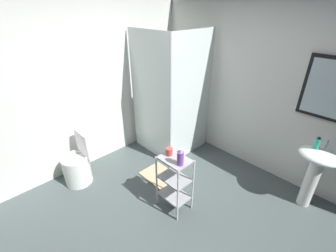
{
  "coord_description": "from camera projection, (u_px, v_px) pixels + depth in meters",
  "views": [
    {
      "loc": [
        1.26,
        -1.24,
        2.3
      ],
      "look_at": [
        -0.49,
        0.45,
        0.99
      ],
      "focal_mm": 24.45,
      "sensor_mm": 36.0,
      "label": 1
    }
  ],
  "objects": [
    {
      "name": "ground_plane",
      "position": [
        169.0,
        229.0,
        2.65
      ],
      "size": [
        4.2,
        4.2,
        0.02
      ],
      "primitive_type": "cube",
      "color": "#444F4E"
    },
    {
      "name": "bath_mat",
      "position": [
        161.0,
        177.0,
        3.43
      ],
      "size": [
        0.6,
        0.4,
        0.02
      ],
      "primitive_type": "cube",
      "color": "tan",
      "rests_on": "ground_plane"
    },
    {
      "name": "hand_soap_bottle",
      "position": [
        317.0,
        143.0,
        2.63
      ],
      "size": [
        0.06,
        0.06,
        0.15
      ],
      "color": "#2DBC99",
      "rests_on": "pedestal_sink"
    },
    {
      "name": "sink_faucet",
      "position": [
        327.0,
        144.0,
        2.65
      ],
      "size": [
        0.03,
        0.03,
        0.1
      ],
      "primitive_type": "cylinder",
      "color": "silver",
      "rests_on": "pedestal_sink"
    },
    {
      "name": "storage_cart",
      "position": [
        175.0,
        179.0,
        2.74
      ],
      "size": [
        0.38,
        0.28,
        0.74
      ],
      "color": "silver",
      "rests_on": "ground_plane"
    },
    {
      "name": "toilet",
      "position": [
        80.0,
        162.0,
        3.23
      ],
      "size": [
        0.37,
        0.49,
        0.76
      ],
      "color": "white",
      "rests_on": "ground_plane"
    },
    {
      "name": "wall_back",
      "position": [
        265.0,
        89.0,
        3.18
      ],
      "size": [
        4.2,
        0.14,
        2.5
      ],
      "color": "silver",
      "rests_on": "ground_plane"
    },
    {
      "name": "wall_left",
      "position": [
        79.0,
        87.0,
        3.23
      ],
      "size": [
        0.1,
        4.2,
        2.5
      ],
      "primitive_type": "cube",
      "color": "silver",
      "rests_on": "ground_plane"
    },
    {
      "name": "conditioner_bottle_purple",
      "position": [
        180.0,
        158.0,
        2.46
      ],
      "size": [
        0.07,
        0.07,
        0.21
      ],
      "color": "purple",
      "rests_on": "storage_cart"
    },
    {
      "name": "shower_stall",
      "position": [
        171.0,
        124.0,
        3.93
      ],
      "size": [
        0.92,
        0.92,
        2.0
      ],
      "color": "white",
      "rests_on": "ground_plane"
    },
    {
      "name": "rinse_cup",
      "position": [
        169.0,
        151.0,
        2.65
      ],
      "size": [
        0.08,
        0.08,
        0.09
      ],
      "primitive_type": "cylinder",
      "color": "#B24742",
      "rests_on": "storage_cart"
    },
    {
      "name": "pedestal_sink",
      "position": [
        316.0,
        168.0,
        2.71
      ],
      "size": [
        0.46,
        0.37,
        0.81
      ],
      "color": "white",
      "rests_on": "ground_plane"
    }
  ]
}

